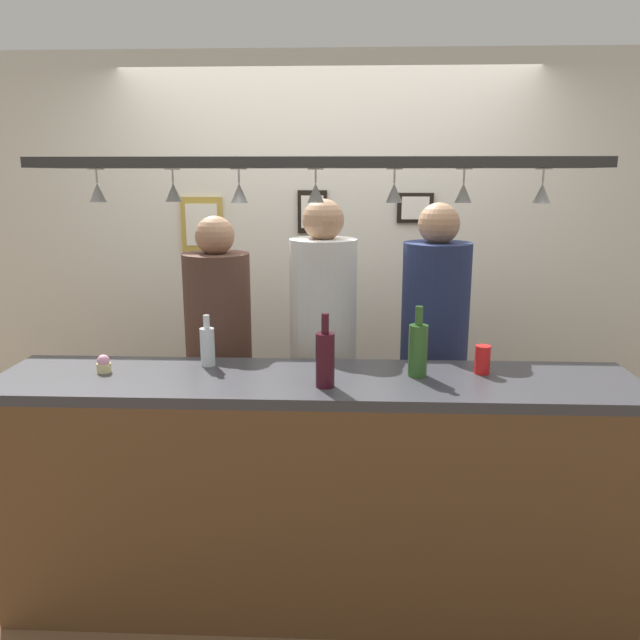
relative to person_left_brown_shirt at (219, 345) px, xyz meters
name	(u,v)px	position (x,y,z in m)	size (l,w,h in m)	color
ground_plane	(319,551)	(0.53, -0.27, -1.01)	(8.00, 8.00, 0.00)	brown
back_wall	(327,268)	(0.53, 0.83, 0.29)	(4.40, 0.06, 2.60)	silver
bar_counter	(314,470)	(0.53, -0.77, -0.31)	(2.70, 0.55, 1.05)	#38383D
overhead_glass_rack	(316,163)	(0.53, -0.57, 0.91)	(2.20, 0.36, 0.04)	black
hanging_wineglass_far_left	(98,191)	(-0.35, -0.58, 0.80)	(0.07, 0.07, 0.13)	silver
hanging_wineglass_left	(173,191)	(-0.05, -0.52, 0.80)	(0.07, 0.07, 0.13)	silver
hanging_wineglass_center_left	(239,192)	(0.24, -0.62, 0.80)	(0.07, 0.07, 0.13)	silver
hanging_wineglass_center	(317,192)	(0.54, -0.57, 0.80)	(0.07, 0.07, 0.13)	silver
hanging_wineglass_center_right	(394,192)	(0.85, -0.58, 0.80)	(0.07, 0.07, 0.13)	silver
hanging_wineglass_right	(463,192)	(1.12, -0.57, 0.80)	(0.07, 0.07, 0.13)	silver
hanging_wineglass_far_right	(542,192)	(1.42, -0.60, 0.80)	(0.07, 0.07, 0.13)	silver
person_left_brown_shirt	(219,345)	(0.00, 0.00, 0.00)	(0.34, 0.34, 1.68)	#2D334C
person_middle_white_patterned_shirt	(323,336)	(0.54, 0.00, 0.05)	(0.34, 0.34, 1.76)	#2D334C
person_right_navy_shirt	(434,339)	(1.11, 0.00, 0.04)	(0.34, 0.34, 1.75)	#2D334C
bottle_soda_clear	(207,345)	(0.05, -0.47, 0.13)	(0.06, 0.06, 0.23)	silver
bottle_wine_dark_red	(325,358)	(0.58, -0.73, 0.15)	(0.08, 0.08, 0.30)	#380F19
bottle_champagne_green	(418,349)	(0.96, -0.57, 0.15)	(0.08, 0.08, 0.30)	#2D5623
drink_can	(482,360)	(1.24, -0.53, 0.10)	(0.07, 0.07, 0.12)	red
cupcake	(104,364)	(-0.38, -0.59, 0.07)	(0.06, 0.06, 0.08)	beige
picture_frame_caricature	(202,225)	(-0.24, 0.79, 0.56)	(0.26, 0.02, 0.34)	#B29338
picture_frame_upper_small	(415,208)	(1.07, 0.79, 0.67)	(0.22, 0.02, 0.18)	black
picture_frame_crest	(312,212)	(0.44, 0.79, 0.64)	(0.18, 0.02, 0.26)	black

